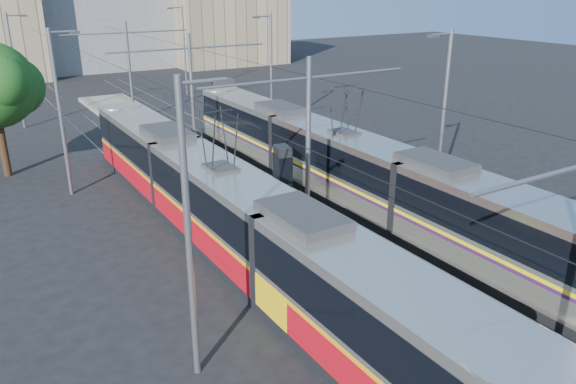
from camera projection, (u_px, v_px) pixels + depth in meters
ground at (449, 325)px, 17.32m from camera, size 160.00×160.00×0.00m
platform at (217, 172)px, 30.84m from camera, size 4.00×50.00×0.30m
tactile_strip_left at (192, 173)px, 30.08m from camera, size 0.70×50.00×0.01m
tactile_strip_right at (241, 165)px, 31.49m from camera, size 0.70×50.00×0.01m
rails at (217, 174)px, 30.89m from camera, size 8.71×70.00×0.03m
tram_left at (222, 207)px, 21.81m from camera, size 2.43×28.66×5.50m
tram_right at (343, 163)px, 26.73m from camera, size 2.43×29.13×5.50m
catenary at (238, 102)px, 27.03m from camera, size 9.20×70.00×7.00m
street_lamps at (185, 87)px, 32.62m from camera, size 15.18×38.22×8.00m
shelter at (283, 170)px, 26.65m from camera, size 0.91×1.22×2.42m
building_centre at (98, 6)px, 68.84m from camera, size 18.36×14.28×14.31m
building_right at (223, 20)px, 71.52m from camera, size 14.28×10.20×10.77m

